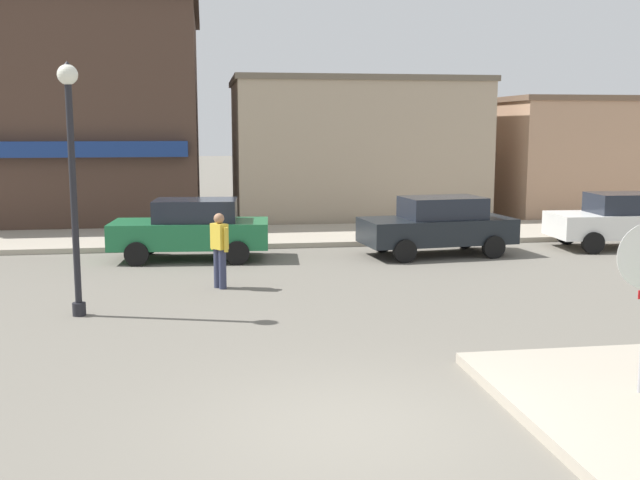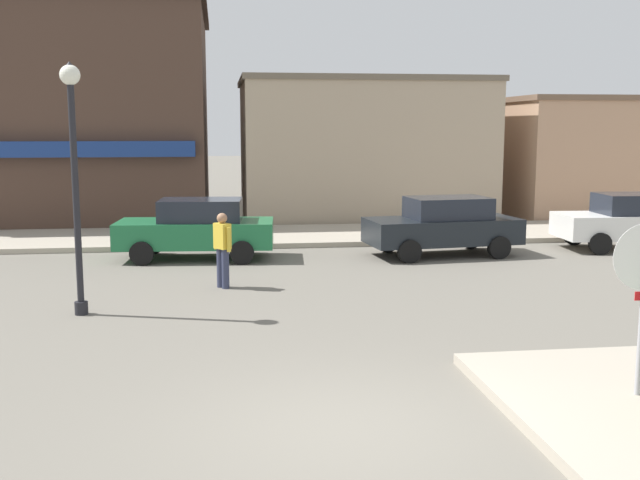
{
  "view_description": "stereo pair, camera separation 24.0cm",
  "coord_description": "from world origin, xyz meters",
  "px_view_note": "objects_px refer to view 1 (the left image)",
  "views": [
    {
      "loc": [
        -1.63,
        -7.96,
        3.42
      ],
      "look_at": [
        0.28,
        4.5,
        1.5
      ],
      "focal_mm": 42.0,
      "sensor_mm": 36.0,
      "label": 1
    },
    {
      "loc": [
        -1.4,
        -7.99,
        3.42
      ],
      "look_at": [
        0.28,
        4.5,
        1.5
      ],
      "focal_mm": 42.0,
      "sensor_mm": 36.0,
      "label": 2
    }
  ],
  "objects_px": {
    "lamp_post": "(71,153)",
    "parked_car_second": "(438,225)",
    "pedestrian_crossing_near": "(220,248)",
    "parked_car_nearest": "(192,228)",
    "parked_car_third": "(624,220)"
  },
  "relations": [
    {
      "from": "lamp_post",
      "to": "parked_car_second",
      "type": "relative_size",
      "value": 1.09
    },
    {
      "from": "parked_car_second",
      "to": "pedestrian_crossing_near",
      "type": "relative_size",
      "value": 2.59
    },
    {
      "from": "lamp_post",
      "to": "parked_car_second",
      "type": "bearing_deg",
      "value": 31.94
    },
    {
      "from": "lamp_post",
      "to": "parked_car_nearest",
      "type": "relative_size",
      "value": 1.1
    },
    {
      "from": "parked_car_second",
      "to": "parked_car_third",
      "type": "height_order",
      "value": "same"
    },
    {
      "from": "parked_car_third",
      "to": "pedestrian_crossing_near",
      "type": "bearing_deg",
      "value": -162.36
    },
    {
      "from": "lamp_post",
      "to": "parked_car_second",
      "type": "distance_m",
      "value": 10.18
    },
    {
      "from": "parked_car_nearest",
      "to": "parked_car_second",
      "type": "bearing_deg",
      "value": -2.97
    },
    {
      "from": "parked_car_second",
      "to": "parked_car_third",
      "type": "distance_m",
      "value": 5.54
    },
    {
      "from": "parked_car_second",
      "to": "parked_car_third",
      "type": "bearing_deg",
      "value": 3.27
    },
    {
      "from": "lamp_post",
      "to": "parked_car_second",
      "type": "height_order",
      "value": "lamp_post"
    },
    {
      "from": "parked_car_third",
      "to": "parked_car_nearest",
      "type": "bearing_deg",
      "value": 179.9
    },
    {
      "from": "lamp_post",
      "to": "parked_car_nearest",
      "type": "xyz_separation_m",
      "value": [
        1.95,
        5.6,
        -2.15
      ]
    },
    {
      "from": "parked_car_third",
      "to": "lamp_post",
      "type": "bearing_deg",
      "value": -158.22
    },
    {
      "from": "parked_car_second",
      "to": "lamp_post",
      "type": "bearing_deg",
      "value": -148.06
    }
  ]
}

